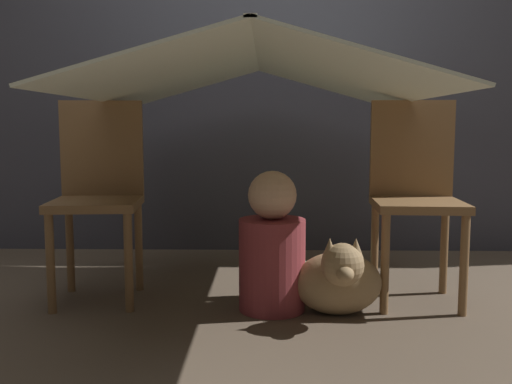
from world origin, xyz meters
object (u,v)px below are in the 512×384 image
object	(u,v)px
chair_left	(99,189)
dog	(339,279)
chair_right	(415,190)
person_front	(272,250)

from	to	relation	value
chair_left	dog	bearing A→B (deg)	-19.40
chair_left	chair_right	world-z (taller)	same
chair_right	dog	xyz separation A→B (m)	(-0.37, -0.27, -0.33)
person_front	chair_left	bearing A→B (deg)	167.48
dog	chair_right	bearing A→B (deg)	36.02
chair_right	dog	size ratio (longest dim) A/B	2.47
chair_right	person_front	distance (m)	0.70
chair_right	person_front	xyz separation A→B (m)	(-0.64, -0.17, -0.24)
dog	person_front	bearing A→B (deg)	161.24
person_front	chair_right	bearing A→B (deg)	15.24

